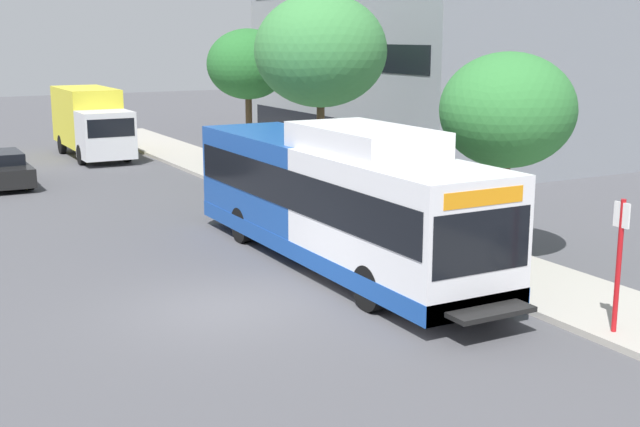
# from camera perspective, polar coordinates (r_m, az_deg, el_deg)

# --- Properties ---
(ground_plane) EXTENTS (120.00, 120.00, 0.00)m
(ground_plane) POSITION_cam_1_polar(r_m,az_deg,el_deg) (25.32, -13.52, -1.28)
(ground_plane) COLOR #4C4C51
(sidewalk_curb) EXTENTS (3.00, 56.00, 0.14)m
(sidewalk_curb) POSITION_cam_1_polar(r_m,az_deg,el_deg) (26.18, 2.60, -0.36)
(sidewalk_curb) COLOR #A8A399
(sidewalk_curb) RESTS_ON ground
(transit_bus) EXTENTS (2.58, 12.25, 3.65)m
(transit_bus) POSITION_cam_1_polar(r_m,az_deg,el_deg) (20.84, 1.03, 1.00)
(transit_bus) COLOR white
(transit_bus) RESTS_ON ground
(bus_stop_sign_pole) EXTENTS (0.10, 0.36, 2.60)m
(bus_stop_sign_pole) POSITION_cam_1_polar(r_m,az_deg,el_deg) (16.70, 19.83, -2.74)
(bus_stop_sign_pole) COLOR red
(bus_stop_sign_pole) RESTS_ON sidewalk_curb
(street_tree_near_stop) EXTENTS (3.36, 3.36, 5.21)m
(street_tree_near_stop) POSITION_cam_1_polar(r_m,az_deg,el_deg) (21.18, 12.73, 6.89)
(street_tree_near_stop) COLOR #4C3823
(street_tree_near_stop) RESTS_ON sidewalk_curb
(street_tree_mid_block) EXTENTS (4.60, 4.60, 7.02)m
(street_tree_mid_block) POSITION_cam_1_polar(r_m,az_deg,el_deg) (29.24, 0.04, 11.09)
(street_tree_mid_block) COLOR #4C3823
(street_tree_mid_block) RESTS_ON sidewalk_curb
(street_tree_far_block) EXTENTS (3.47, 3.47, 5.86)m
(street_tree_far_block) POSITION_cam_1_polar(r_m,az_deg,el_deg) (35.73, -4.97, 10.14)
(street_tree_far_block) COLOR #4C3823
(street_tree_far_block) RESTS_ON sidewalk_curb
(parked_car_far_lane) EXTENTS (1.80, 4.50, 1.33)m
(parked_car_far_lane) POSITION_cam_1_polar(r_m,az_deg,el_deg) (34.43, -20.99, 2.87)
(parked_car_far_lane) COLOR black
(parked_car_far_lane) RESTS_ON ground
(box_truck_background) EXTENTS (2.32, 7.01, 3.25)m
(box_truck_background) POSITION_cam_1_polar(r_m,az_deg,el_deg) (41.16, -15.43, 6.15)
(box_truck_background) COLOR silver
(box_truck_background) RESTS_ON ground
(lattice_comm_tower) EXTENTS (1.10, 1.10, 22.63)m
(lattice_comm_tower) POSITION_cam_1_polar(r_m,az_deg,el_deg) (52.68, -0.77, 13.90)
(lattice_comm_tower) COLOR #B7B7BC
(lattice_comm_tower) RESTS_ON ground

